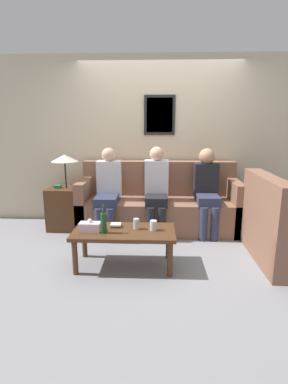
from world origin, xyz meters
The scene contains 14 objects.
ground_plane centered at (0.00, 0.00, 0.00)m, with size 16.00×16.00×0.00m, color gray.
wall_back centered at (0.00, 0.93, 1.30)m, with size 9.00×0.08×2.60m.
couch_main centered at (0.00, 0.50, 0.35)m, with size 2.36×0.82×1.00m.
couch_side centered at (1.49, -0.53, 0.35)m, with size 0.82×1.21×1.00m.
coffee_table centered at (-0.40, -0.76, 0.37)m, with size 1.13×0.55×0.43m.
side_table_with_lamp centered at (-1.44, 0.43, 0.40)m, with size 0.47×0.44×1.13m.
wine_bottle centered at (-0.61, -0.85, 0.55)m, with size 0.07×0.07×0.32m.
drinking_glass centered at (-0.07, -0.74, 0.48)m, with size 0.08×0.08×0.11m.
book_stack centered at (-0.50, -0.65, 0.45)m, with size 0.13×0.11×0.04m.
soda_can centered at (-0.26, -0.72, 0.49)m, with size 0.07×0.07×0.12m.
tissue_box centered at (-0.77, -0.80, 0.48)m, with size 0.23×0.12×0.15m.
person_left centered at (-0.73, 0.28, 0.67)m, with size 0.34×0.66×1.24m.
person_middle centered at (-0.04, 0.30, 0.69)m, with size 0.34×0.58×1.26m.
person_right centered at (0.69, 0.35, 0.68)m, with size 0.34×0.61×1.23m.
Camera 1 is at (-0.05, -3.89, 1.61)m, focal length 28.00 mm.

